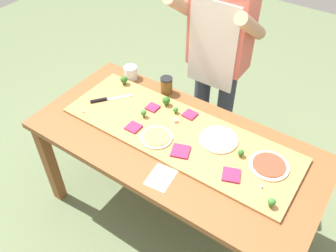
{
  "coord_description": "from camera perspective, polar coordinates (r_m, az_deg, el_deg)",
  "views": [
    {
      "loc": [
        0.79,
        -1.24,
        2.27
      ],
      "look_at": [
        -0.08,
        0.05,
        0.81
      ],
      "focal_mm": 37.92,
      "sensor_mm": 36.0,
      "label": 1
    }
  ],
  "objects": [
    {
      "name": "flour_cup",
      "position": [
        2.57,
        -6.01,
        8.45
      ],
      "size": [
        0.09,
        0.09,
        0.09
      ],
      "color": "white",
      "rests_on": "prep_table"
    },
    {
      "name": "broccoli_floret_front_right",
      "position": [
        2.48,
        -7.1,
        7.37
      ],
      "size": [
        0.05,
        0.05,
        0.06
      ],
      "color": "#366618",
      "rests_on": "cutting_board"
    },
    {
      "name": "cutting_board",
      "position": [
        2.12,
        1.76,
        -1.19
      ],
      "size": [
        1.46,
        0.49,
        0.02
      ],
      "primitive_type": "cube",
      "color": "#B27F47",
      "rests_on": "prep_table"
    },
    {
      "name": "pizza_slice_center",
      "position": [
        2.15,
        -5.57,
        -0.2
      ],
      "size": [
        0.08,
        0.08,
        0.01
      ],
      "primitive_type": "cube",
      "rotation": [
        0.0,
        0.0,
        0.02
      ],
      "color": "#9E234C",
      "rests_on": "cutting_board"
    },
    {
      "name": "broccoli_floret_back_left",
      "position": [
        2.23,
        1.23,
        2.63
      ],
      "size": [
        0.03,
        0.03,
        0.04
      ],
      "color": "#3F7220",
      "rests_on": "cutting_board"
    },
    {
      "name": "recipe_note",
      "position": [
        1.91,
        -1.15,
        -8.27
      ],
      "size": [
        0.14,
        0.18,
        0.0
      ],
      "primitive_type": "cube",
      "rotation": [
        0.0,
        0.0,
        0.11
      ],
      "color": "white",
      "rests_on": "prep_table"
    },
    {
      "name": "cheese_crumble_b",
      "position": [
        2.31,
        -13.47,
        2.3
      ],
      "size": [
        0.02,
        0.02,
        0.01
      ],
      "primitive_type": "cube",
      "rotation": [
        0.0,
        0.0,
        0.34
      ],
      "color": "white",
      "rests_on": "cutting_board"
    },
    {
      "name": "pizza_slice_near_right",
      "position": [
        2.23,
        3.55,
        1.84
      ],
      "size": [
        0.08,
        0.08,
        0.01
      ],
      "primitive_type": "cube",
      "rotation": [
        0.0,
        0.0,
        -0.06
      ],
      "color": "#9E234C",
      "rests_on": "cutting_board"
    },
    {
      "name": "prep_table",
      "position": [
        2.17,
        1.13,
        -4.09
      ],
      "size": [
        1.75,
        0.83,
        0.78
      ],
      "color": "brown",
      "rests_on": "ground"
    },
    {
      "name": "pizza_slice_far_left",
      "position": [
        1.92,
        10.12,
        -7.76
      ],
      "size": [
        0.12,
        0.12,
        0.01
      ],
      "primitive_type": "cube",
      "rotation": [
        0.0,
        0.0,
        0.37
      ],
      "color": "#9E234C",
      "rests_on": "cutting_board"
    },
    {
      "name": "broccoli_floret_back_right",
      "position": [
        2.2,
        -3.94,
        2.11
      ],
      "size": [
        0.04,
        0.04,
        0.05
      ],
      "color": "#3F7220",
      "rests_on": "cutting_board"
    },
    {
      "name": "pizza_slice_far_right",
      "position": [
        2.0,
        2.03,
        -4.07
      ],
      "size": [
        0.13,
        0.13,
        0.01
      ],
      "primitive_type": "cube",
      "rotation": [
        0.0,
        0.0,
        0.35
      ],
      "color": "#9E234C",
      "rests_on": "cutting_board"
    },
    {
      "name": "chefs_knife",
      "position": [
        2.38,
        -10.02,
        4.22
      ],
      "size": [
        0.19,
        0.24,
        0.02
      ],
      "color": "#B7BABF",
      "rests_on": "cutting_board"
    },
    {
      "name": "ground_plane",
      "position": [
        2.71,
        0.93,
        -13.93
      ],
      "size": [
        8.0,
        8.0,
        0.0
      ],
      "primitive_type": "plane",
      "color": "#60704C"
    },
    {
      "name": "broccoli_floret_center_right",
      "position": [
        2.0,
        11.64,
        -4.24
      ],
      "size": [
        0.04,
        0.04,
        0.05
      ],
      "color": "#366618",
      "rests_on": "cutting_board"
    },
    {
      "name": "cheese_crumble_a",
      "position": [
        2.18,
        1.23,
        0.89
      ],
      "size": [
        0.03,
        0.03,
        0.02
      ],
      "primitive_type": "cube",
      "rotation": [
        0.0,
        0.0,
        0.76
      ],
      "color": "silver",
      "rests_on": "cutting_board"
    },
    {
      "name": "sauce_jar",
      "position": [
        2.4,
        -0.25,
        6.55
      ],
      "size": [
        0.08,
        0.08,
        0.12
      ],
      "color": "brown",
      "rests_on": "prep_table"
    },
    {
      "name": "pizza_whole_pesto_green",
      "position": [
        2.08,
        -1.88,
        -1.82
      ],
      "size": [
        0.19,
        0.19,
        0.02
      ],
      "color": "beige",
      "rests_on": "cutting_board"
    },
    {
      "name": "pizza_whole_tomato_red",
      "position": [
        2.01,
        15.92,
        -6.11
      ],
      "size": [
        0.22,
        0.22,
        0.02
      ],
      "color": "beige",
      "rests_on": "cutting_board"
    },
    {
      "name": "broccoli_floret_front_left",
      "position": [
        1.82,
        16.31,
        -11.67
      ],
      "size": [
        0.04,
        0.04,
        0.06
      ],
      "color": "#3F7220",
      "rests_on": "cutting_board"
    },
    {
      "name": "cheese_crumble_c",
      "position": [
        1.9,
        14.71,
        -9.41
      ],
      "size": [
        0.01,
        0.01,
        0.01
      ],
      "primitive_type": "cube",
      "rotation": [
        0.0,
        0.0,
        1.43
      ],
      "color": "white",
      "rests_on": "cutting_board"
    },
    {
      "name": "pizza_slice_near_left",
      "position": [
        2.28,
        -2.49,
        3.0
      ],
      "size": [
        0.07,
        0.07,
        0.01
      ],
      "primitive_type": "cube",
      "rotation": [
        0.0,
        0.0,
        0.01
      ],
      "color": "#9E234C",
      "rests_on": "cutting_board"
    },
    {
      "name": "cook_center",
      "position": [
        2.47,
        8.05,
        11.6
      ],
      "size": [
        0.54,
        0.39,
        1.67
      ],
      "color": "#333847",
      "rests_on": "ground"
    },
    {
      "name": "broccoli_floret_front_mid",
      "position": [
        2.28,
        -0.29,
        4.11
      ],
      "size": [
        0.05,
        0.05,
        0.06
      ],
      "color": "#366618",
      "rests_on": "cutting_board"
    },
    {
      "name": "pizza_whole_cheese_artichoke",
      "position": [
        2.09,
        8.12,
        -2.11
      ],
      "size": [
        0.23,
        0.23,
        0.02
      ],
      "color": "beige",
      "rests_on": "cutting_board"
    }
  ]
}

